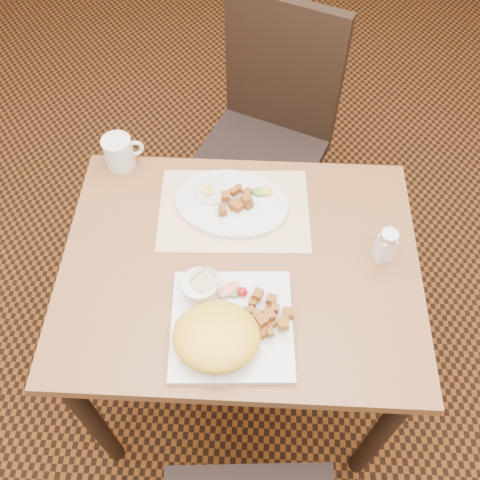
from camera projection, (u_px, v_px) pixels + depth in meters
The scene contains 15 objects.
ground at pixel (240, 372), 1.96m from camera, with size 8.00×8.00×0.00m, color black.
table at pixel (240, 285), 1.43m from camera, with size 0.90×0.70×0.75m.
chair_far at pixel (268, 128), 1.92m from camera, with size 0.55×0.56×0.97m.
placemat at pixel (234, 210), 1.44m from camera, with size 0.40×0.28×0.00m, color white.
plate_square at pixel (232, 325), 1.23m from camera, with size 0.28×0.28×0.02m, color silver.
plate_oval at pixel (232, 204), 1.44m from camera, with size 0.30×0.23×0.02m, color silver, non-canonical shape.
hollandaise_mound at pixel (216, 337), 1.17m from camera, with size 0.20×0.17×0.07m.
ramekin at pixel (201, 287), 1.25m from camera, with size 0.09×0.09×0.05m.
garnish_sq at pixel (233, 291), 1.27m from camera, with size 0.08×0.06×0.03m.
fried_egg at pixel (211, 190), 1.45m from camera, with size 0.10×0.10×0.02m.
garnish_ov at pixel (263, 191), 1.44m from camera, with size 0.06×0.04×0.02m.
salt_shaker at pixel (386, 245), 1.31m from camera, with size 0.05×0.05×0.10m.
coffee_mug at pixel (119, 152), 1.49m from camera, with size 0.11×0.08×0.09m.
home_fries_sq at pixel (264, 318), 1.22m from camera, with size 0.13×0.12×0.04m.
home_fries_ov at pixel (238, 201), 1.41m from camera, with size 0.09×0.09×0.04m.
Camera 1 is at (0.03, -0.72, 1.88)m, focal length 40.00 mm.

